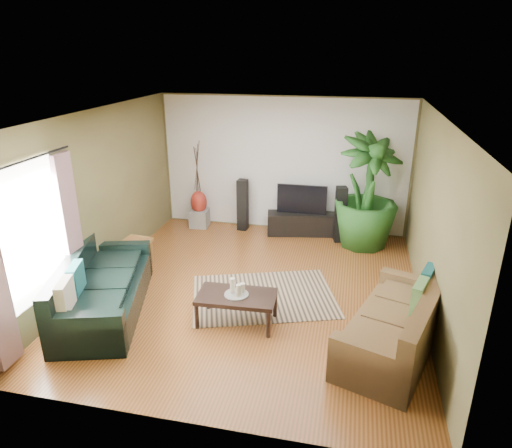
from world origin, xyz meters
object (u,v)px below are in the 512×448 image
(speaker_right, at_px, (340,214))
(pedestal, at_px, (199,218))
(speaker_left, at_px, (243,205))
(potted_plant, at_px, (367,192))
(vase, at_px, (199,202))
(coffee_table, at_px, (237,309))
(sofa_left, at_px, (104,284))
(side_table, at_px, (136,254))
(television, at_px, (302,199))
(sofa_right, at_px, (394,319))
(tv_stand, at_px, (301,223))

(speaker_right, distance_m, pedestal, 2.95)
(speaker_left, xyz_separation_m, speaker_right, (1.99, -0.20, 0.02))
(potted_plant, height_order, vase, potted_plant)
(speaker_right, bearing_deg, vase, 162.80)
(coffee_table, bearing_deg, sofa_left, -179.49)
(speaker_left, bearing_deg, side_table, -118.26)
(sofa_left, height_order, television, television)
(side_table, bearing_deg, pedestal, 78.04)
(potted_plant, xyz_separation_m, side_table, (-3.80, -1.78, -0.82))
(sofa_right, distance_m, potted_plant, 3.31)
(sofa_left, height_order, sofa_right, same)
(sofa_left, relative_size, pedestal, 6.16)
(speaker_right, xyz_separation_m, pedestal, (-2.92, 0.16, -0.36))
(speaker_right, xyz_separation_m, side_table, (-3.35, -1.89, -0.31))
(tv_stand, distance_m, vase, 2.17)
(sofa_right, bearing_deg, speaker_right, -147.08)
(speaker_right, bearing_deg, pedestal, 162.80)
(sofa_left, height_order, side_table, sofa_left)
(speaker_left, relative_size, speaker_right, 0.97)
(speaker_left, distance_m, potted_plant, 2.51)
(coffee_table, distance_m, vase, 3.76)
(sofa_right, bearing_deg, speaker_left, -122.40)
(potted_plant, relative_size, side_table, 4.37)
(speaker_right, relative_size, potted_plant, 0.52)
(coffee_table, xyz_separation_m, potted_plant, (1.69, 3.08, 0.85))
(speaker_left, xyz_separation_m, side_table, (-1.37, -2.09, -0.29))
(speaker_left, height_order, potted_plant, potted_plant)
(coffee_table, xyz_separation_m, tv_stand, (0.46, 3.39, 0.01))
(sofa_right, height_order, coffee_table, sofa_right)
(speaker_right, bearing_deg, potted_plant, -27.82)
(sofa_left, xyz_separation_m, vase, (0.23, 3.44, 0.12))
(tv_stand, bearing_deg, pedestal, 170.90)
(pedestal, bearing_deg, speaker_left, 2.46)
(sofa_right, relative_size, speaker_left, 1.89)
(coffee_table, relative_size, tv_stand, 0.79)
(potted_plant, bearing_deg, sofa_right, -83.58)
(sofa_left, bearing_deg, television, -50.69)
(sofa_left, relative_size, sofa_right, 1.13)
(pedestal, relative_size, side_table, 0.76)
(sofa_right, height_order, speaker_left, speaker_left)
(sofa_left, relative_size, speaker_right, 2.08)
(vase, bearing_deg, pedestal, 0.00)
(television, bearing_deg, side_table, -140.98)
(coffee_table, distance_m, potted_plant, 3.61)
(sofa_left, xyz_separation_m, sofa_right, (3.96, -0.05, 0.00))
(speaker_left, height_order, side_table, speaker_left)
(potted_plant, distance_m, pedestal, 3.49)
(pedestal, bearing_deg, potted_plant, -4.53)
(pedestal, xyz_separation_m, vase, (0.00, 0.00, 0.36))
(television, relative_size, side_table, 2.03)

